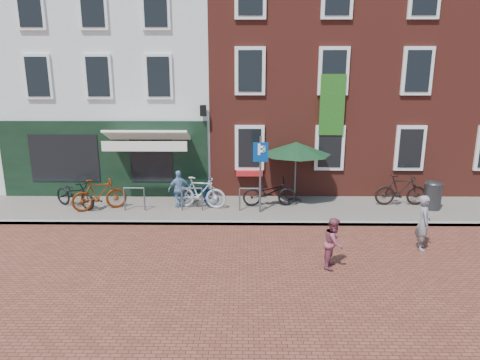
{
  "coord_description": "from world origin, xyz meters",
  "views": [
    {
      "loc": [
        0.34,
        -13.26,
        4.93
      ],
      "look_at": [
        0.18,
        0.11,
        1.48
      ],
      "focal_mm": 32.77,
      "sensor_mm": 36.0,
      "label": 1
    }
  ],
  "objects_px": {
    "bicycle_4": "(269,192)",
    "parking_sign": "(260,164)",
    "bicycle_0": "(75,194)",
    "bicycle_3": "(200,192)",
    "woman": "(423,222)",
    "boy": "(334,243)",
    "litter_bin": "(433,193)",
    "cafe_person": "(179,189)",
    "bicycle_2": "(196,191)",
    "bicycle_5": "(401,190)",
    "parasol": "(296,146)",
    "bicycle_1": "(99,194)"
  },
  "relations": [
    {
      "from": "bicycle_3",
      "to": "bicycle_5",
      "type": "xyz_separation_m",
      "value": [
        7.18,
        0.38,
        0.0
      ]
    },
    {
      "from": "boy",
      "to": "bicycle_0",
      "type": "relative_size",
      "value": 0.68
    },
    {
      "from": "bicycle_4",
      "to": "parking_sign",
      "type": "bearing_deg",
      "value": 150.38
    },
    {
      "from": "woman",
      "to": "bicycle_0",
      "type": "distance_m",
      "value": 11.42
    },
    {
      "from": "bicycle_1",
      "to": "bicycle_5",
      "type": "xyz_separation_m",
      "value": [
        10.65,
        0.67,
        0.0
      ]
    },
    {
      "from": "litter_bin",
      "to": "bicycle_5",
      "type": "distance_m",
      "value": 1.06
    },
    {
      "from": "litter_bin",
      "to": "bicycle_1",
      "type": "xyz_separation_m",
      "value": [
        -11.63,
        -0.26,
        -0.01
      ]
    },
    {
      "from": "parasol",
      "to": "bicycle_0",
      "type": "relative_size",
      "value": 1.32
    },
    {
      "from": "bicycle_3",
      "to": "bicycle_4",
      "type": "height_order",
      "value": "bicycle_3"
    },
    {
      "from": "cafe_person",
      "to": "bicycle_5",
      "type": "xyz_separation_m",
      "value": [
        7.91,
        0.36,
        -0.11
      ]
    },
    {
      "from": "litter_bin",
      "to": "parking_sign",
      "type": "xyz_separation_m",
      "value": [
        -6.05,
        -0.46,
        1.14
      ]
    },
    {
      "from": "parking_sign",
      "to": "parasol",
      "type": "relative_size",
      "value": 1.04
    },
    {
      "from": "bicycle_2",
      "to": "bicycle_5",
      "type": "relative_size",
      "value": 1.03
    },
    {
      "from": "parasol",
      "to": "bicycle_5",
      "type": "xyz_separation_m",
      "value": [
        3.76,
        -0.35,
        -1.54
      ]
    },
    {
      "from": "litter_bin",
      "to": "woman",
      "type": "height_order",
      "value": "woman"
    },
    {
      "from": "bicycle_0",
      "to": "bicycle_4",
      "type": "distance_m",
      "value": 6.88
    },
    {
      "from": "bicycle_0",
      "to": "bicycle_2",
      "type": "height_order",
      "value": "same"
    },
    {
      "from": "bicycle_1",
      "to": "bicycle_4",
      "type": "xyz_separation_m",
      "value": [
        5.93,
        0.54,
        -0.06
      ]
    },
    {
      "from": "cafe_person",
      "to": "bicycle_1",
      "type": "distance_m",
      "value": 2.76
    },
    {
      "from": "bicycle_2",
      "to": "bicycle_3",
      "type": "distance_m",
      "value": 0.44
    },
    {
      "from": "cafe_person",
      "to": "bicycle_2",
      "type": "distance_m",
      "value": 0.68
    },
    {
      "from": "woman",
      "to": "bicycle_3",
      "type": "xyz_separation_m",
      "value": [
        -6.52,
        3.33,
        -0.12
      ]
    },
    {
      "from": "bicycle_1",
      "to": "bicycle_2",
      "type": "height_order",
      "value": "bicycle_1"
    },
    {
      "from": "bicycle_2",
      "to": "cafe_person",
      "type": "bearing_deg",
      "value": 147.84
    },
    {
      "from": "woman",
      "to": "bicycle_2",
      "type": "xyz_separation_m",
      "value": [
        -6.7,
        3.72,
        -0.18
      ]
    },
    {
      "from": "woman",
      "to": "bicycle_0",
      "type": "height_order",
      "value": "woman"
    },
    {
      "from": "bicycle_4",
      "to": "cafe_person",
      "type": "bearing_deg",
      "value": 90.46
    },
    {
      "from": "bicycle_5",
      "to": "boy",
      "type": "bearing_deg",
      "value": 144.51
    },
    {
      "from": "boy",
      "to": "bicycle_1",
      "type": "relative_size",
      "value": 0.71
    },
    {
      "from": "bicycle_1",
      "to": "parking_sign",
      "type": "bearing_deg",
      "value": -115.59
    },
    {
      "from": "woman",
      "to": "boy",
      "type": "height_order",
      "value": "woman"
    },
    {
      "from": "bicycle_0",
      "to": "bicycle_3",
      "type": "height_order",
      "value": "bicycle_3"
    },
    {
      "from": "woman",
      "to": "bicycle_1",
      "type": "bearing_deg",
      "value": 83.15
    },
    {
      "from": "bicycle_0",
      "to": "bicycle_3",
      "type": "distance_m",
      "value": 4.42
    },
    {
      "from": "woman",
      "to": "bicycle_2",
      "type": "distance_m",
      "value": 7.67
    },
    {
      "from": "woman",
      "to": "boy",
      "type": "xyz_separation_m",
      "value": [
        -2.69,
        -1.17,
        -0.12
      ]
    },
    {
      "from": "parasol",
      "to": "bicycle_5",
      "type": "height_order",
      "value": "parasol"
    },
    {
      "from": "boy",
      "to": "bicycle_5",
      "type": "relative_size",
      "value": 0.71
    },
    {
      "from": "bicycle_3",
      "to": "parking_sign",
      "type": "bearing_deg",
      "value": -94.14
    },
    {
      "from": "boy",
      "to": "bicycle_1",
      "type": "bearing_deg",
      "value": 82.09
    },
    {
      "from": "bicycle_3",
      "to": "bicycle_5",
      "type": "distance_m",
      "value": 7.19
    },
    {
      "from": "litter_bin",
      "to": "bicycle_2",
      "type": "bearing_deg",
      "value": 177.12
    },
    {
      "from": "woman",
      "to": "cafe_person",
      "type": "xyz_separation_m",
      "value": [
        -7.25,
        3.35,
        -0.01
      ]
    },
    {
      "from": "woman",
      "to": "cafe_person",
      "type": "height_order",
      "value": "woman"
    },
    {
      "from": "litter_bin",
      "to": "bicycle_2",
      "type": "xyz_separation_m",
      "value": [
        -8.34,
        0.42,
        -0.06
      ]
    },
    {
      "from": "bicycle_0",
      "to": "bicycle_1",
      "type": "bearing_deg",
      "value": -75.6
    },
    {
      "from": "bicycle_0",
      "to": "bicycle_3",
      "type": "relative_size",
      "value": 1.03
    },
    {
      "from": "parasol",
      "to": "woman",
      "type": "height_order",
      "value": "parasol"
    },
    {
      "from": "litter_bin",
      "to": "parasol",
      "type": "xyz_separation_m",
      "value": [
        -4.74,
        0.76,
        1.53
      ]
    },
    {
      "from": "bicycle_2",
      "to": "parking_sign",
      "type": "bearing_deg",
      "value": -87.23
    }
  ]
}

